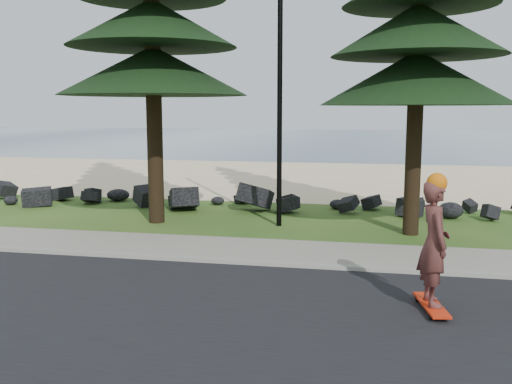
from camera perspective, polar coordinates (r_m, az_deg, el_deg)
ground at (r=12.75m, az=-0.00°, el=-6.23°), size 160.00×160.00×0.00m
road at (r=8.60m, az=-6.16°, el=-13.51°), size 160.00×7.00×0.02m
kerb at (r=11.89m, az=-0.87°, el=-7.06°), size 160.00×0.20×0.10m
sidewalk at (r=12.93m, az=0.17°, el=-5.84°), size 160.00×2.00×0.08m
beach_sand at (r=26.90m, az=6.16°, el=1.42°), size 160.00×15.00×0.01m
ocean at (r=63.23m, az=9.28°, el=5.28°), size 160.00×58.00×0.01m
seawall_boulders at (r=18.15m, az=3.52°, el=-1.87°), size 60.00×2.40×1.10m
lamp_post at (r=15.52m, az=2.40°, el=11.75°), size 0.25×0.14×8.14m
skateboarder at (r=9.38m, az=17.38°, el=-4.95°), size 0.60×1.22×2.20m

